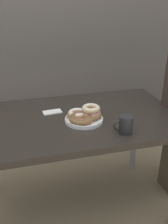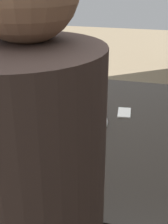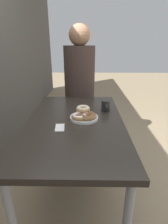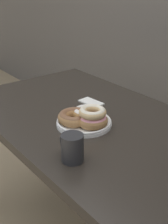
{
  "view_description": "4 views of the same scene",
  "coord_description": "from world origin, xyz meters",
  "px_view_note": "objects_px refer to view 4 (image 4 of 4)",
  "views": [
    {
      "loc": [
        -0.31,
        -1.21,
        1.41
      ],
      "look_at": [
        0.03,
        0.08,
        0.8
      ],
      "focal_mm": 40.0,
      "sensor_mm": 36.0,
      "label": 1
    },
    {
      "loc": [
        1.34,
        0.42,
        1.42
      ],
      "look_at": [
        0.03,
        0.08,
        0.8
      ],
      "focal_mm": 50.0,
      "sensor_mm": 36.0,
      "label": 2
    },
    {
      "loc": [
        -1.27,
        0.06,
        1.32
      ],
      "look_at": [
        0.03,
        0.08,
        0.8
      ],
      "focal_mm": 28.0,
      "sensor_mm": 36.0,
      "label": 3
    },
    {
      "loc": [
        0.95,
        -0.63,
        1.33
      ],
      "look_at": [
        0.03,
        0.08,
        0.8
      ],
      "focal_mm": 50.0,
      "sensor_mm": 36.0,
      "label": 4
    }
  ],
  "objects_px": {
    "coffee_mug": "(72,147)",
    "napkin": "(91,102)",
    "donut_plate": "(85,117)",
    "dining_table": "(92,133)"
  },
  "relations": [
    {
      "from": "coffee_mug",
      "to": "napkin",
      "type": "bearing_deg",
      "value": 133.54
    },
    {
      "from": "donut_plate",
      "to": "napkin",
      "type": "distance_m",
      "value": 0.24
    },
    {
      "from": "dining_table",
      "to": "coffee_mug",
      "type": "height_order",
      "value": "coffee_mug"
    },
    {
      "from": "coffee_mug",
      "to": "napkin",
      "type": "height_order",
      "value": "coffee_mug"
    },
    {
      "from": "donut_plate",
      "to": "napkin",
      "type": "bearing_deg",
      "value": 134.62
    },
    {
      "from": "napkin",
      "to": "coffee_mug",
      "type": "bearing_deg",
      "value": -46.46
    },
    {
      "from": "donut_plate",
      "to": "coffee_mug",
      "type": "xyz_separation_m",
      "value": [
        0.18,
        -0.19,
        0.01
      ]
    },
    {
      "from": "coffee_mug",
      "to": "napkin",
      "type": "xyz_separation_m",
      "value": [
        -0.35,
        0.37,
        -0.05
      ]
    },
    {
      "from": "donut_plate",
      "to": "coffee_mug",
      "type": "bearing_deg",
      "value": -47.44
    },
    {
      "from": "donut_plate",
      "to": "coffee_mug",
      "type": "relative_size",
      "value": 2.11
    }
  ]
}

